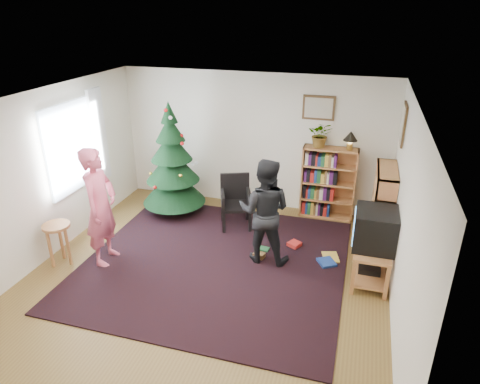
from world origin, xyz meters
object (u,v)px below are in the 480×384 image
(person_by_chair, at_px, (265,211))
(bookshelf_right, at_px, (382,207))
(tv_stand, at_px, (371,260))
(picture_back, at_px, (319,108))
(crt_tv, at_px, (375,229))
(stool, at_px, (57,233))
(potted_plant, at_px, (321,135))
(person_standing, at_px, (100,207))
(picture_right, at_px, (403,124))
(armchair, at_px, (237,199))
(table_lamp, at_px, (351,137))
(bookshelf_back, at_px, (328,182))
(christmas_tree, at_px, (173,169))

(person_by_chair, bearing_deg, bookshelf_right, -151.33)
(tv_stand, bearing_deg, picture_back, 118.56)
(crt_tv, distance_m, stool, 4.51)
(picture_back, xyz_separation_m, potted_plant, (0.08, -0.14, -0.43))
(stool, xyz_separation_m, person_standing, (0.61, 0.26, 0.39))
(bookshelf_right, bearing_deg, picture_right, -34.92)
(tv_stand, height_order, person_by_chair, person_by_chair)
(armchair, distance_m, table_lamp, 2.18)
(crt_tv, height_order, table_lamp, table_lamp)
(bookshelf_right, relative_size, person_standing, 0.73)
(tv_stand, distance_m, armchair, 2.49)
(tv_stand, bearing_deg, person_standing, -171.11)
(tv_stand, relative_size, crt_tv, 1.45)
(bookshelf_back, distance_m, stool, 4.52)
(bookshelf_right, bearing_deg, picture_back, 52.34)
(potted_plant, bearing_deg, picture_right, -25.35)
(bookshelf_back, relative_size, stool, 1.99)
(picture_back, distance_m, potted_plant, 0.46)
(person_standing, height_order, table_lamp, person_standing)
(picture_right, bearing_deg, christmas_tree, -179.37)
(bookshelf_right, bearing_deg, person_by_chair, 119.61)
(picture_back, distance_m, picture_right, 1.51)
(picture_back, distance_m, table_lamp, 0.74)
(picture_right, xyz_separation_m, stool, (-4.68, -2.10, -1.44))
(armchair, bearing_deg, person_by_chair, -75.15)
(christmas_tree, xyz_separation_m, person_standing, (-0.31, -1.80, 0.03))
(christmas_tree, relative_size, bookshelf_right, 1.60)
(tv_stand, height_order, crt_tv, crt_tv)
(stool, bearing_deg, picture_right, 24.19)
(picture_back, relative_size, crt_tv, 0.91)
(picture_back, xyz_separation_m, christmas_tree, (-2.43, -0.77, -1.09))
(person_by_chair, bearing_deg, picture_back, -105.32)
(bookshelf_right, distance_m, table_lamp, 1.31)
(person_standing, bearing_deg, armchair, -48.43)
(christmas_tree, relative_size, person_standing, 1.16)
(crt_tv, bearing_deg, potted_plant, 118.34)
(stool, relative_size, person_by_chair, 0.40)
(picture_right, height_order, bookshelf_back, picture_right)
(bookshelf_right, height_order, person_by_chair, person_by_chair)
(tv_stand, height_order, person_standing, person_standing)
(picture_back, distance_m, bookshelf_right, 1.98)
(stool, distance_m, potted_plant, 4.48)
(christmas_tree, bearing_deg, potted_plant, 14.09)
(picture_back, height_order, tv_stand, picture_back)
(picture_back, height_order, person_by_chair, picture_back)
(christmas_tree, distance_m, potted_plant, 2.67)
(bookshelf_back, relative_size, potted_plant, 2.92)
(person_standing, relative_size, person_by_chair, 1.11)
(christmas_tree, xyz_separation_m, table_lamp, (3.01, 0.63, 0.65))
(table_lamp, bearing_deg, picture_right, -38.37)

